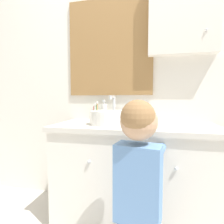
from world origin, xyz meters
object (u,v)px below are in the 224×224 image
(soap_dispenser, at_px, (104,112))
(child_figure, at_px, (139,179))
(drinking_cup, at_px, (153,122))
(sink_basin, at_px, (110,117))
(toothbrush_holder, at_px, (96,115))

(soap_dispenser, distance_m, child_figure, 0.79)
(child_figure, relative_size, drinking_cup, 10.74)
(soap_dispenser, relative_size, drinking_cup, 2.07)
(sink_basin, distance_m, child_figure, 0.60)
(toothbrush_holder, height_order, drinking_cup, toothbrush_holder)
(sink_basin, relative_size, child_figure, 0.36)
(toothbrush_holder, bearing_deg, soap_dispenser, -13.45)
(soap_dispenser, bearing_deg, drinking_cup, -37.87)
(child_figure, xyz_separation_m, drinking_cup, (0.07, 0.32, 0.25))
(sink_basin, relative_size, drinking_cup, 3.87)
(toothbrush_holder, distance_m, soap_dispenser, 0.09)
(child_figure, distance_m, drinking_cup, 0.41)
(child_figure, height_order, drinking_cup, child_figure)
(sink_basin, distance_m, drinking_cup, 0.37)
(sink_basin, xyz_separation_m, toothbrush_holder, (-0.18, 0.19, -0.01))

